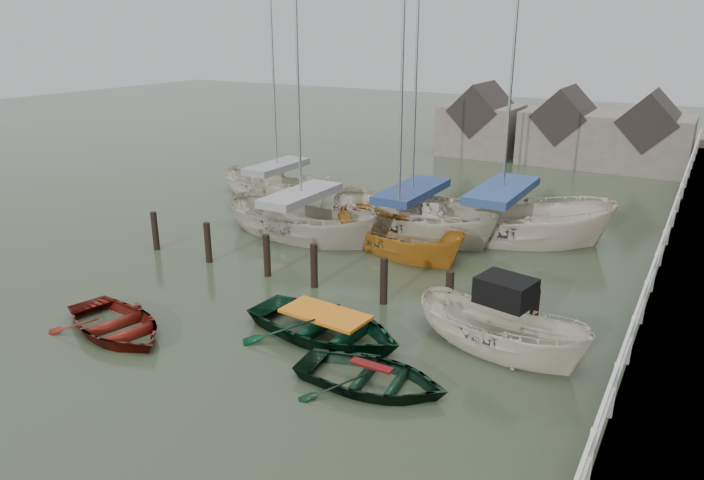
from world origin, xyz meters
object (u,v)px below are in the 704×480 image
Objects in this scene: sailboat_a at (302,233)px; sailboat_b at (411,232)px; sailboat_d at (499,236)px; rowboat_red at (117,333)px; motorboat at (499,347)px; rowboat_green at (326,337)px; sailboat_e at (278,197)px; sailboat_c at (398,248)px; rowboat_dkgreen at (371,386)px.

sailboat_a is 4.22m from sailboat_b.
sailboat_a is at bearing 103.47° from sailboat_d.
rowboat_red is 0.77× the size of motorboat.
rowboat_green is 0.35× the size of sailboat_d.
sailboat_b reaches higher than rowboat_green.
sailboat_e is (-9.38, 10.55, 0.06)m from rowboat_green.
sailboat_d is (-2.73, 8.53, -0.03)m from motorboat.
rowboat_red is 0.85× the size of rowboat_green.
sailboat_d is (1.36, 10.13, 0.06)m from rowboat_green.
rowboat_red is 0.34× the size of sailboat_e.
sailboat_c is (0.35, -1.84, -0.05)m from sailboat_b.
sailboat_b is at bearing 50.14° from motorboat.
sailboat_a is at bearing 73.40° from motorboat.
sailboat_c is (-5.48, 5.44, -0.07)m from motorboat.
motorboat is at bearing -64.34° from rowboat_green.
rowboat_green is 14.12m from sailboat_e.
motorboat reaches higher than rowboat_green.
rowboat_red is 11.87m from sailboat_b.
sailboat_c is (3.44, 9.62, 0.01)m from rowboat_red.
sailboat_e is (-11.52, 12.01, 0.06)m from rowboat_dkgreen.
rowboat_red is at bearing 126.56° from motorboat.
sailboat_a is at bearing 36.79° from rowboat_dkgreen.
sailboat_d is 1.16× the size of sailboat_e.
sailboat_a is 3.92m from sailboat_c.
sailboat_d reaches higher than sailboat_b.
rowboat_green is at bearing -159.26° from sailboat_b.
sailboat_d is at bearing -3.39° from rowboat_green.
sailboat_a is (-5.29, 6.60, 0.06)m from rowboat_green.
sailboat_c is at bearing -104.02° from sailboat_e.
sailboat_e is (-4.08, 3.95, 0.00)m from sailboat_a.
sailboat_e is at bearing 33.45° from rowboat_red.
rowboat_dkgreen is 9.21m from sailboat_c.
sailboat_a is 0.98× the size of sailboat_c.
sailboat_b is 1.88m from sailboat_c.
motorboat is at bearing -113.06° from sailboat_c.
sailboat_c is at bearing -77.81° from sailboat_a.
sailboat_a reaches higher than motorboat.
sailboat_c reaches higher than rowboat_dkgreen.
rowboat_green is 4.39m from motorboat.
rowboat_dkgreen is 0.28× the size of sailboat_b.
sailboat_a is at bearing 42.96° from rowboat_green.
rowboat_green is at bearing 122.89° from motorboat.
rowboat_green is at bearing -135.50° from sailboat_a.
sailboat_b is at bearing 15.36° from rowboat_green.
sailboat_c is (-1.40, 7.04, 0.01)m from rowboat_green.
rowboat_red is at bearing 93.18° from rowboat_dkgreen.
motorboat is at bearing -131.71° from sailboat_b.
rowboat_dkgreen is (6.98, 1.12, 0.00)m from rowboat_red.
sailboat_b is at bearing -92.59° from sailboat_e.
rowboat_dkgreen is 0.72× the size of motorboat.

